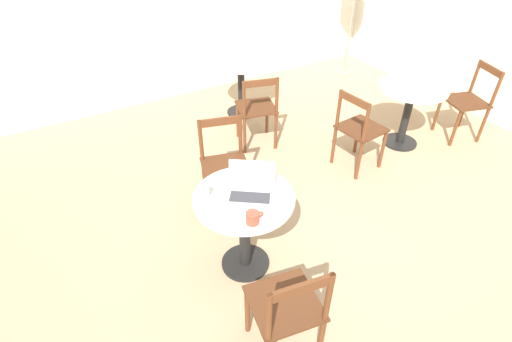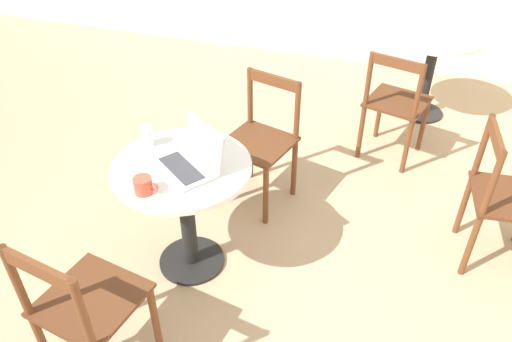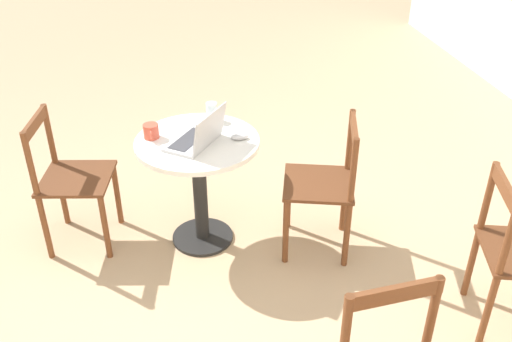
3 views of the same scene
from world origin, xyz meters
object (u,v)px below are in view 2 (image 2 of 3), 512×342
at_px(cafe_table_far, 432,55).
at_px(cafe_table_near, 184,191).
at_px(mouse, 206,139).
at_px(drinking_glass, 147,136).
at_px(chair_mid_left, 503,199).
at_px(mug, 143,185).
at_px(chair_far_front, 395,105).
at_px(chair_near_front, 85,308).
at_px(laptop, 191,160).
at_px(chair_near_back, 261,142).

bearing_deg(cafe_table_far, cafe_table_near, -117.56).
relative_size(mouse, drinking_glass, 0.90).
height_order(cafe_table_near, chair_mid_left, chair_mid_left).
bearing_deg(mug, cafe_table_near, 74.25).
xyz_separation_m(cafe_table_far, mug, (-1.24, -2.49, 0.21)).
height_order(chair_mid_left, mug, chair_mid_left).
relative_size(cafe_table_far, mouse, 7.20).
bearing_deg(mug, cafe_table_far, 63.55).
height_order(cafe_table_near, chair_far_front, chair_far_front).
bearing_deg(cafe_table_near, chair_near_front, -99.37).
height_order(laptop, drinking_glass, laptop).
height_order(chair_near_back, laptop, laptop).
relative_size(chair_mid_left, mouse, 8.50).
height_order(chair_near_front, chair_near_back, same).
distance_m(cafe_table_near, cafe_table_far, 2.52).
bearing_deg(cafe_table_far, chair_near_back, -122.71).
bearing_deg(mug, laptop, 63.47).
bearing_deg(laptop, cafe_table_near, -179.01).
bearing_deg(chair_near_back, chair_mid_left, -4.88).
height_order(chair_near_back, mouse, chair_near_back).
xyz_separation_m(mug, drinking_glass, (-0.17, 0.37, 0.01)).
xyz_separation_m(cafe_table_near, chair_near_front, (-0.13, -0.76, -0.10)).
bearing_deg(chair_near_back, drinking_glass, -125.98).
xyz_separation_m(chair_near_back, mug, (-0.27, -0.98, 0.31)).
distance_m(chair_near_back, chair_mid_left, 1.44).
height_order(cafe_table_near, chair_near_back, chair_near_back).
bearing_deg(cafe_table_far, mouse, -119.67).
relative_size(cafe_table_near, mug, 5.78).
distance_m(mug, drinking_glass, 0.41).
bearing_deg(chair_mid_left, cafe_table_near, -159.83).
height_order(chair_near_front, mouse, chair_near_front).
distance_m(laptop, mouse, 0.25).
bearing_deg(mug, chair_near_front, -96.04).
bearing_deg(chair_mid_left, chair_far_front, 127.22).
distance_m(cafe_table_far, mug, 2.79).
bearing_deg(drinking_glass, mouse, 25.07).
height_order(chair_near_back, chair_mid_left, same).
distance_m(chair_near_back, drinking_glass, 0.82).
relative_size(laptop, mug, 3.27).
relative_size(cafe_table_near, mouse, 7.20).
xyz_separation_m(chair_mid_left, mug, (-1.70, -0.85, 0.31)).
relative_size(chair_near_front, chair_mid_left, 1.00).
bearing_deg(chair_near_back, mug, -105.28).
bearing_deg(cafe_table_far, chair_mid_left, -74.15).
height_order(chair_mid_left, chair_far_front, same).
bearing_deg(mouse, cafe_table_far, 60.33).
distance_m(cafe_table_far, chair_near_back, 1.80).
bearing_deg(drinking_glass, chair_mid_left, 14.51).
xyz_separation_m(chair_near_front, chair_near_back, (0.32, 1.48, 0.00)).
relative_size(cafe_table_near, chair_near_front, 0.85).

